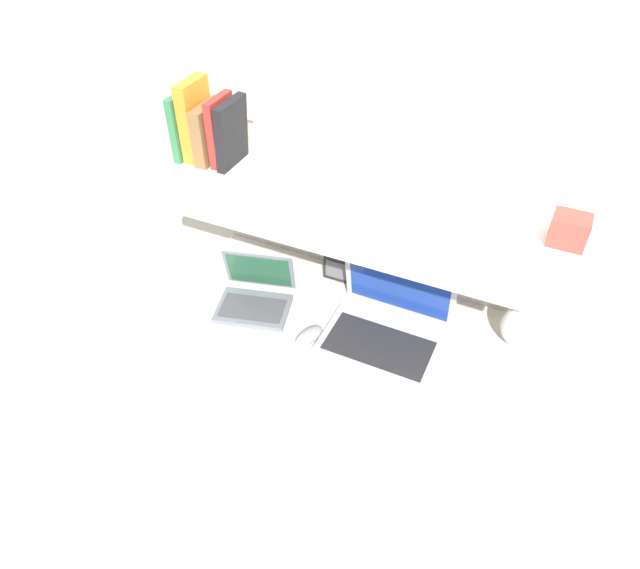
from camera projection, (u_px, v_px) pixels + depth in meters
name	position (u px, v px, depth m)	size (l,w,h in m)	color
ground_plane	(314.00, 515.00, 2.22)	(12.00, 12.00, 0.00)	#B2AD9E
wall_back	(398.00, 162.00, 1.90)	(6.00, 0.05, 2.40)	beige
desk	(347.00, 398.00, 2.19)	(1.30, 0.62, 0.75)	silver
back_riser	(381.00, 300.00, 2.26)	(1.30, 0.04, 1.22)	beige
shelf	(366.00, 199.00, 1.67)	(1.30, 0.55, 0.03)	silver
table_lamp	(528.00, 297.00, 1.77)	(0.18, 0.18, 0.33)	white
laptop_large	(386.00, 326.00, 1.88)	(0.39, 0.32, 0.26)	silver
laptop_small	(255.00, 296.00, 2.01)	(0.30, 0.27, 0.18)	slate
computer_mouse	(309.00, 336.00, 1.89)	(0.09, 0.13, 0.04)	#99999E
router_box	(339.00, 266.00, 2.12)	(0.10, 0.05, 0.11)	black
book_green	(187.00, 123.00, 1.78)	(0.02, 0.16, 0.21)	#2D7042
book_orange	(195.00, 120.00, 1.76)	(0.04, 0.13, 0.25)	orange
book_brown	(210.00, 132.00, 1.77)	(0.04, 0.15, 0.18)	brown
book_red	(221.00, 130.00, 1.74)	(0.03, 0.13, 0.21)	#A82823
book_black	(231.00, 133.00, 1.73)	(0.04, 0.15, 0.21)	black
shelf_gadget	(569.00, 230.00, 1.46)	(0.09, 0.07, 0.08)	#CC3D33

